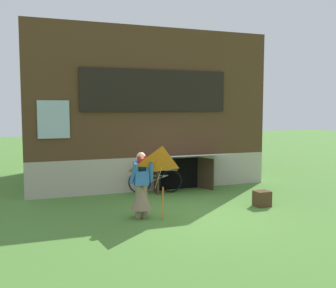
{
  "coord_description": "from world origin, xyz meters",
  "views": [
    {
      "loc": [
        -3.92,
        -8.79,
        2.66
      ],
      "look_at": [
        -0.22,
        1.25,
        1.67
      ],
      "focal_mm": 41.72,
      "sensor_mm": 36.0,
      "label": 1
    }
  ],
  "objects_px": {
    "bicycle_silver": "(155,181)",
    "wooden_crate": "(262,199)",
    "kite": "(163,165)",
    "person": "(141,191)"
  },
  "relations": [
    {
      "from": "kite",
      "to": "wooden_crate",
      "type": "height_order",
      "value": "kite"
    },
    {
      "from": "person",
      "to": "wooden_crate",
      "type": "distance_m",
      "value": 3.43
    },
    {
      "from": "bicycle_silver",
      "to": "wooden_crate",
      "type": "xyz_separation_m",
      "value": [
        2.2,
        -2.56,
        -0.17
      ]
    },
    {
      "from": "person",
      "to": "wooden_crate",
      "type": "xyz_separation_m",
      "value": [
        3.39,
        -0.03,
        -0.47
      ]
    },
    {
      "from": "kite",
      "to": "bicycle_silver",
      "type": "height_order",
      "value": "kite"
    },
    {
      "from": "kite",
      "to": "bicycle_silver",
      "type": "distance_m",
      "value": 3.31
    },
    {
      "from": "wooden_crate",
      "to": "bicycle_silver",
      "type": "bearing_deg",
      "value": 130.69
    },
    {
      "from": "bicycle_silver",
      "to": "wooden_crate",
      "type": "distance_m",
      "value": 3.38
    },
    {
      "from": "person",
      "to": "bicycle_silver",
      "type": "bearing_deg",
      "value": 57.12
    },
    {
      "from": "wooden_crate",
      "to": "kite",
      "type": "bearing_deg",
      "value": -170.84
    }
  ]
}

